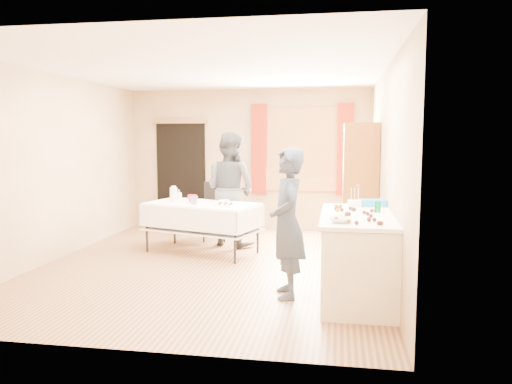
% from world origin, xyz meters
% --- Properties ---
extents(floor, '(4.50, 5.50, 0.02)m').
position_xyz_m(floor, '(0.00, 0.00, -0.01)').
color(floor, '#9E7047').
rests_on(floor, ground).
extents(ceiling, '(4.50, 5.50, 0.02)m').
position_xyz_m(ceiling, '(0.00, 0.00, 2.61)').
color(ceiling, white).
rests_on(ceiling, floor).
extents(wall_back, '(4.50, 0.02, 2.60)m').
position_xyz_m(wall_back, '(0.00, 2.76, 1.30)').
color(wall_back, tan).
rests_on(wall_back, floor).
extents(wall_front, '(4.50, 0.02, 2.60)m').
position_xyz_m(wall_front, '(0.00, -2.76, 1.30)').
color(wall_front, tan).
rests_on(wall_front, floor).
extents(wall_left, '(0.02, 5.50, 2.60)m').
position_xyz_m(wall_left, '(-2.26, 0.00, 1.30)').
color(wall_left, tan).
rests_on(wall_left, floor).
extents(wall_right, '(0.02, 5.50, 2.60)m').
position_xyz_m(wall_right, '(2.26, 0.00, 1.30)').
color(wall_right, tan).
rests_on(wall_right, floor).
extents(window_frame, '(1.32, 0.06, 1.52)m').
position_xyz_m(window_frame, '(1.00, 2.72, 1.50)').
color(window_frame, olive).
rests_on(window_frame, wall_back).
extents(window_pane, '(1.20, 0.02, 1.40)m').
position_xyz_m(window_pane, '(1.00, 2.71, 1.50)').
color(window_pane, white).
rests_on(window_pane, wall_back).
extents(curtain_left, '(0.28, 0.06, 1.65)m').
position_xyz_m(curtain_left, '(0.22, 2.67, 1.50)').
color(curtain_left, maroon).
rests_on(curtain_left, wall_back).
extents(curtain_right, '(0.28, 0.06, 1.65)m').
position_xyz_m(curtain_right, '(1.78, 2.67, 1.50)').
color(curtain_right, maroon).
rests_on(curtain_right, wall_back).
extents(doorway, '(0.95, 0.04, 2.00)m').
position_xyz_m(doorway, '(-1.30, 2.73, 1.00)').
color(doorway, black).
rests_on(doorway, floor).
extents(door_lintel, '(1.05, 0.06, 0.08)m').
position_xyz_m(door_lintel, '(-1.30, 2.70, 2.02)').
color(door_lintel, olive).
rests_on(door_lintel, wall_back).
extents(cabinet, '(0.50, 0.60, 1.93)m').
position_xyz_m(cabinet, '(1.99, 1.03, 0.96)').
color(cabinet, brown).
rests_on(cabinet, floor).
extents(counter, '(0.79, 1.67, 0.91)m').
position_xyz_m(counter, '(1.89, -1.06, 0.45)').
color(counter, '#F5EACC').
rests_on(counter, floor).
extents(party_table, '(1.85, 1.32, 0.75)m').
position_xyz_m(party_table, '(-0.33, 0.69, 0.44)').
color(party_table, black).
rests_on(party_table, floor).
extents(chair, '(0.45, 0.45, 0.97)m').
position_xyz_m(chair, '(-0.36, 1.63, 0.29)').
color(chair, black).
rests_on(chair, floor).
extents(girl, '(0.76, 0.65, 1.62)m').
position_xyz_m(girl, '(1.14, -1.15, 0.81)').
color(girl, '#273042').
rests_on(girl, floor).
extents(woman, '(1.40, 1.35, 1.80)m').
position_xyz_m(woman, '(-0.03, 1.29, 0.90)').
color(woman, black).
rests_on(woman, floor).
extents(soda_can, '(0.09, 0.09, 0.12)m').
position_xyz_m(soda_can, '(2.10, -0.90, 0.97)').
color(soda_can, '#06783E').
rests_on(soda_can, counter).
extents(mixing_bowl, '(0.26, 0.26, 0.05)m').
position_xyz_m(mixing_bowl, '(1.69, -1.62, 0.94)').
color(mixing_bowl, white).
rests_on(mixing_bowl, counter).
extents(foam_block, '(0.16, 0.12, 0.08)m').
position_xyz_m(foam_block, '(1.86, -0.51, 0.95)').
color(foam_block, white).
rests_on(foam_block, counter).
extents(blue_basket, '(0.33, 0.24, 0.08)m').
position_xyz_m(blue_basket, '(2.08, -0.41, 0.95)').
color(blue_basket, '#1F82BF').
rests_on(blue_basket, counter).
extents(pitcher, '(0.15, 0.15, 0.22)m').
position_xyz_m(pitcher, '(-0.78, 0.74, 0.86)').
color(pitcher, silver).
rests_on(pitcher, party_table).
extents(cup_red, '(0.15, 0.15, 0.11)m').
position_xyz_m(cup_red, '(-0.51, 0.82, 0.80)').
color(cup_red, red).
rests_on(cup_red, party_table).
extents(cup_rainbow, '(0.18, 0.18, 0.12)m').
position_xyz_m(cup_rainbow, '(-0.41, 0.55, 0.81)').
color(cup_rainbow, red).
rests_on(cup_rainbow, party_table).
extents(small_bowl, '(0.31, 0.31, 0.05)m').
position_xyz_m(small_bowl, '(0.01, 0.70, 0.78)').
color(small_bowl, white).
rests_on(small_bowl, party_table).
extents(pastry_tray, '(0.28, 0.20, 0.02)m').
position_xyz_m(pastry_tray, '(0.09, 0.44, 0.76)').
color(pastry_tray, white).
rests_on(pastry_tray, party_table).
extents(bottle, '(0.07, 0.07, 0.15)m').
position_xyz_m(bottle, '(-0.80, 1.05, 0.83)').
color(bottle, white).
rests_on(bottle, party_table).
extents(cake_balls, '(0.47, 1.14, 0.04)m').
position_xyz_m(cake_balls, '(1.82, -1.19, 0.93)').
color(cake_balls, '#3F2314').
rests_on(cake_balls, counter).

